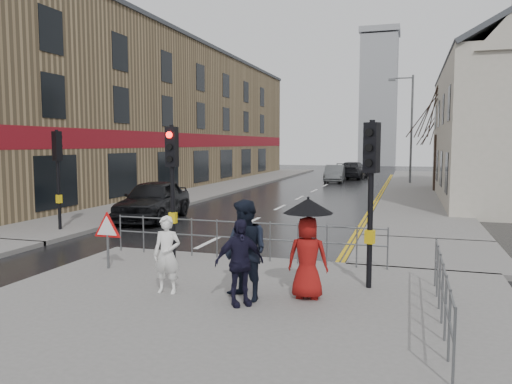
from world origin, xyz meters
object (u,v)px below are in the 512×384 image
Objects in this scene: pedestrian_a at (167,255)px; pedestrian_b at (246,250)px; car_mid at (335,174)px; pedestrian_d at (239,262)px; car_parked at (153,200)px; pedestrian_with_umbrella at (308,242)px.

pedestrian_b reaches higher than pedestrian_a.
car_mid is at bearing 87.87° from pedestrian_a.
car_parked is at bearing 86.85° from pedestrian_d.
pedestrian_with_umbrella reaches higher than pedestrian_b.
pedestrian_with_umbrella is 0.46× the size of car_mid.
pedestrian_b is 1.20× the size of pedestrian_d.
pedestrian_b reaches higher than car_mid.
car_parked is at bearing 154.80° from pedestrian_b.
pedestrian_a is 0.80× the size of pedestrian_with_umbrella.
pedestrian_b is 11.50m from car_parked.
pedestrian_a is 0.81× the size of pedestrian_b.
car_mid is at bearing 122.74° from pedestrian_b.
pedestrian_b is 0.99× the size of pedestrian_with_umbrella.
pedestrian_d is 31.75m from car_mid.
car_parked is at bearing 115.81° from pedestrian_a.
pedestrian_with_umbrella is at bearing -4.80° from pedestrian_d.
car_mid is (-2.85, 31.30, -0.40)m from pedestrian_b.
pedestrian_with_umbrella reaches higher than pedestrian_a.
pedestrian_with_umbrella reaches higher than car_mid.
car_mid is at bearing 72.11° from car_parked.
pedestrian_d reaches higher than pedestrian_a.
car_mid is at bearing 55.73° from pedestrian_d.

